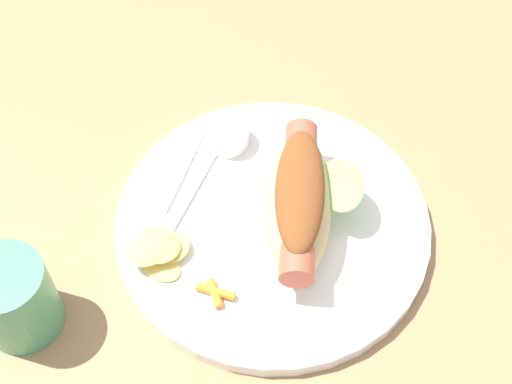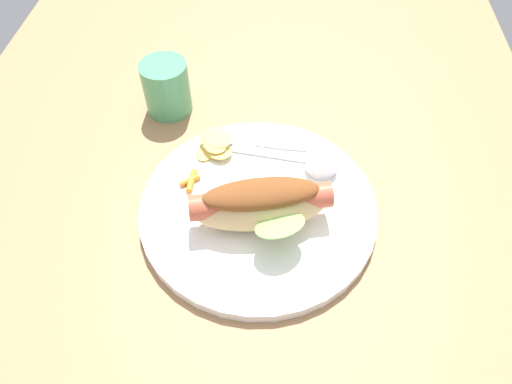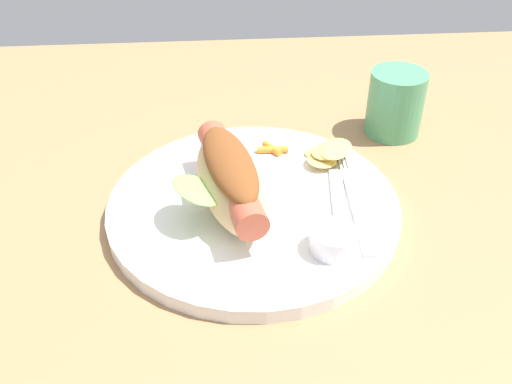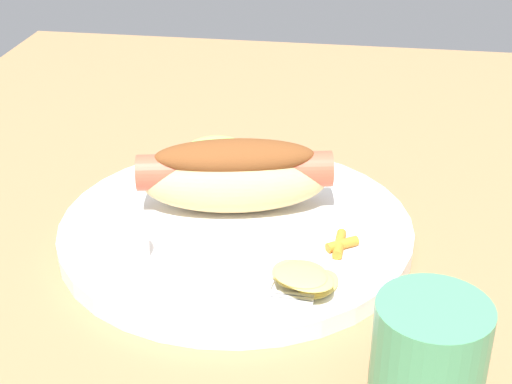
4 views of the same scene
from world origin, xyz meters
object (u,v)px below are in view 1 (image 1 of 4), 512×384
(plate, at_px, (272,224))
(sauce_ramekin, at_px, (228,136))
(hot_dog, at_px, (300,200))
(carrot_garnish, at_px, (212,292))
(chips_pile, at_px, (158,250))
(drinking_cup, at_px, (14,299))
(fork, at_px, (174,185))
(knife, at_px, (195,180))

(plate, distance_m, sauce_ramekin, 0.11)
(hot_dog, bearing_deg, plate, -89.30)
(plate, height_order, carrot_garnish, carrot_garnish)
(hot_dog, xyz_separation_m, chips_pile, (0.12, 0.07, -0.02))
(drinking_cup, bearing_deg, fork, -117.27)
(plate, xyz_separation_m, sauce_ramekin, (0.07, -0.08, 0.02))
(plate, relative_size, knife, 2.19)
(sauce_ramekin, height_order, carrot_garnish, sauce_ramekin)
(sauce_ramekin, relative_size, carrot_garnish, 1.21)
(fork, height_order, chips_pile, chips_pile)
(fork, distance_m, drinking_cup, 0.19)
(chips_pile, height_order, carrot_garnish, chips_pile)
(fork, xyz_separation_m, carrot_garnish, (-0.07, 0.10, 0.00))
(knife, bearing_deg, chips_pile, 3.82)
(sauce_ramekin, distance_m, fork, 0.08)
(hot_dog, height_order, fork, hot_dog)
(carrot_garnish, relative_size, drinking_cup, 0.44)
(plate, relative_size, hot_dog, 1.77)
(carrot_garnish, bearing_deg, hot_dog, -120.36)
(carrot_garnish, bearing_deg, fork, -55.48)
(knife, xyz_separation_m, drinking_cup, (0.10, 0.18, 0.02))
(plate, bearing_deg, knife, -16.04)
(chips_pile, relative_size, carrot_garnish, 1.88)
(hot_dog, bearing_deg, sauce_ramekin, -140.74)
(plate, distance_m, drinking_cup, 0.25)
(sauce_ramekin, xyz_separation_m, fork, (0.04, 0.07, -0.01))
(hot_dog, bearing_deg, knife, -111.69)
(plate, bearing_deg, fork, -7.01)
(sauce_ramekin, height_order, drinking_cup, drinking_cup)
(fork, height_order, knife, same)
(carrot_garnish, xyz_separation_m, drinking_cup, (0.16, 0.06, 0.02))
(knife, height_order, drinking_cup, drinking_cup)
(drinking_cup, bearing_deg, plate, -141.16)
(plate, relative_size, sauce_ramekin, 6.91)
(sauce_ramekin, distance_m, carrot_garnish, 0.18)
(knife, xyz_separation_m, chips_pile, (0.01, 0.09, 0.01))
(plate, relative_size, fork, 1.76)
(sauce_ramekin, bearing_deg, plate, 130.41)
(drinking_cup, bearing_deg, hot_dog, -143.53)
(chips_pile, bearing_deg, sauce_ramekin, -98.82)
(plate, height_order, knife, knife)
(plate, height_order, drinking_cup, drinking_cup)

